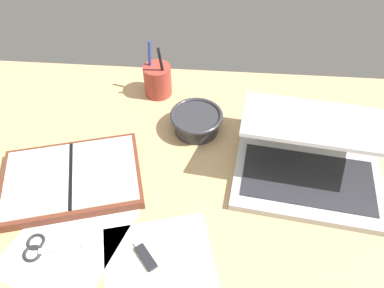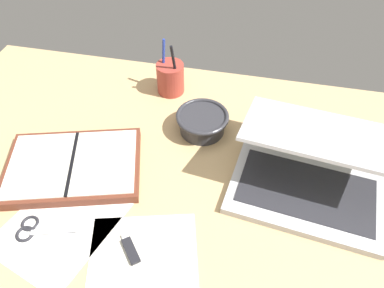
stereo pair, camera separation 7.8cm
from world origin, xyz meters
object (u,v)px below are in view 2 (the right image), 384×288
Objects in this scene: scissors at (34,229)px; laptop at (311,172)px; planner at (73,166)px; pen_cup at (170,78)px; bowl at (202,122)px.

laptop is at bearing 18.47° from scissors.
planner is at bearing -165.83° from laptop.
pen_cup reaches higher than laptop.
laptop is 55.98cm from planner.
bowl is 47.51cm from scissors.
laptop is at bearing -25.51° from bowl.
bowl is at bearing 19.46° from planner.
planner is (-27.86, -19.99, -1.75)cm from bowl.
bowl is at bearing 161.64° from laptop.
laptop is 1.03× the size of planner.
planner is 17.42cm from scissors.
laptop reaches higher than bowl.
bowl is 19.14cm from pen_cup.
laptop is 2.24× the size of pen_cup.
laptop is 30.62cm from bowl.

